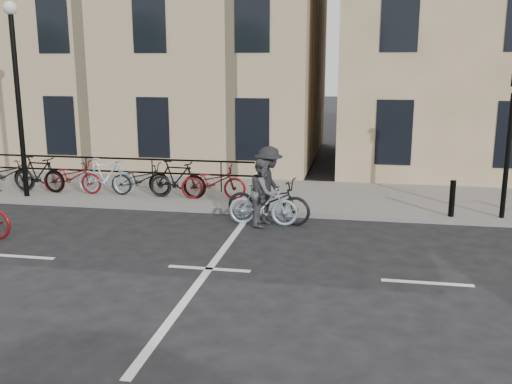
% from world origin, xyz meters
% --- Properties ---
extents(ground, '(120.00, 120.00, 0.00)m').
position_xyz_m(ground, '(0.00, 0.00, 0.00)').
color(ground, black).
rests_on(ground, ground).
extents(sidewalk, '(46.00, 4.00, 0.15)m').
position_xyz_m(sidewalk, '(-4.00, 6.00, 0.07)').
color(sidewalk, slate).
rests_on(sidewalk, ground).
extents(building_west, '(20.00, 10.00, 10.00)m').
position_xyz_m(building_west, '(-9.00, 13.00, 5.15)').
color(building_west, tan).
rests_on(building_west, sidewalk).
extents(traffic_light, '(0.18, 0.30, 3.90)m').
position_xyz_m(traffic_light, '(6.20, 4.34, 2.45)').
color(traffic_light, black).
rests_on(traffic_light, sidewalk).
extents(lamp_post, '(0.36, 0.36, 5.28)m').
position_xyz_m(lamp_post, '(-6.50, 4.40, 3.49)').
color(lamp_post, black).
rests_on(lamp_post, sidewalk).
extents(bollard_east, '(0.14, 0.14, 0.90)m').
position_xyz_m(bollard_east, '(5.00, 4.25, 0.60)').
color(bollard_east, black).
rests_on(bollard_east, sidewalk).
extents(parked_bikes, '(8.30, 1.23, 1.05)m').
position_xyz_m(parked_bikes, '(-4.35, 5.04, 0.64)').
color(parked_bikes, black).
rests_on(parked_bikes, sidewalk).
extents(cyclist_grey, '(1.69, 0.80, 1.63)m').
position_xyz_m(cyclist_grey, '(0.50, 3.18, 0.66)').
color(cyclist_grey, '#9AB9C9').
rests_on(cyclist_grey, ground).
extents(cyclist_dark, '(2.21, 1.32, 1.88)m').
position_xyz_m(cyclist_dark, '(0.59, 3.41, 0.74)').
color(cyclist_dark, black).
rests_on(cyclist_dark, ground).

